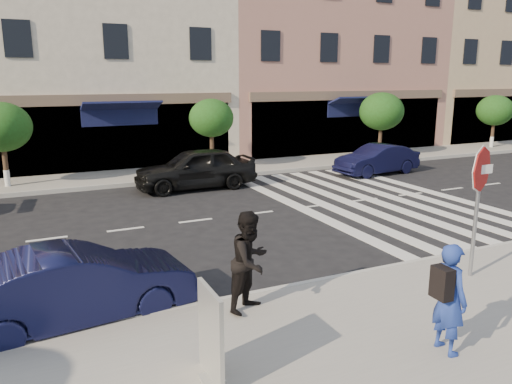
# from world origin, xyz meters

# --- Properties ---
(ground) EXTENTS (120.00, 120.00, 0.00)m
(ground) POSITION_xyz_m (0.00, 0.00, 0.00)
(ground) COLOR black
(ground) RESTS_ON ground
(sidewalk_near) EXTENTS (60.00, 4.50, 0.15)m
(sidewalk_near) POSITION_xyz_m (0.00, -3.75, 0.07)
(sidewalk_near) COLOR gray
(sidewalk_near) RESTS_ON ground
(sidewalk_far) EXTENTS (60.00, 3.00, 0.15)m
(sidewalk_far) POSITION_xyz_m (0.00, 11.00, 0.07)
(sidewalk_far) COLOR gray
(sidewalk_far) RESTS_ON ground
(building_centre) EXTENTS (11.00, 9.00, 11.00)m
(building_centre) POSITION_xyz_m (-0.50, 17.00, 5.50)
(building_centre) COLOR beige
(building_centre) RESTS_ON ground
(building_east_mid) EXTENTS (13.00, 9.00, 13.00)m
(building_east_mid) POSITION_xyz_m (11.50, 17.00, 6.50)
(building_east_mid) COLOR #AD7667
(building_east_mid) RESTS_ON ground
(building_east_far) EXTENTS (12.00, 9.00, 12.00)m
(building_east_far) POSITION_xyz_m (24.00, 17.00, 6.00)
(building_east_far) COLOR #D1B286
(building_east_far) RESTS_ON ground
(street_tree_wb) EXTENTS (2.10, 2.10, 3.06)m
(street_tree_wb) POSITION_xyz_m (-5.00, 10.80, 2.31)
(street_tree_wb) COLOR #473323
(street_tree_wb) RESTS_ON sidewalk_far
(street_tree_c) EXTENTS (1.90, 1.90, 3.04)m
(street_tree_c) POSITION_xyz_m (3.00, 10.80, 2.36)
(street_tree_c) COLOR #473323
(street_tree_c) RESTS_ON sidewalk_far
(street_tree_ea) EXTENTS (2.20, 2.20, 3.19)m
(street_tree_ea) POSITION_xyz_m (12.00, 10.80, 2.39)
(street_tree_ea) COLOR #473323
(street_tree_ea) RESTS_ON sidewalk_far
(street_tree_eb) EXTENTS (2.00, 2.00, 2.94)m
(street_tree_eb) POSITION_xyz_m (20.00, 10.80, 2.22)
(street_tree_eb) COLOR #473323
(street_tree_eb) RESTS_ON sidewalk_far
(stop_sign) EXTENTS (0.94, 0.11, 2.66)m
(stop_sign) POSITION_xyz_m (3.64, -2.62, 2.07)
(stop_sign) COLOR gray
(stop_sign) RESTS_ON sidewalk_near
(photographer) EXTENTS (0.42, 0.62, 1.64)m
(photographer) POSITION_xyz_m (1.03, -4.52, 0.97)
(photographer) COLOR navy
(photographer) RESTS_ON sidewalk_near
(walker) EXTENTS (1.07, 1.00, 1.74)m
(walker) POSITION_xyz_m (-1.00, -2.08, 1.02)
(walker) COLOR black
(walker) RESTS_ON sidewalk_near
(poster_board) EXTENTS (0.30, 0.84, 1.29)m
(poster_board) POSITION_xyz_m (-2.31, -3.76, 0.78)
(poster_board) COLOR beige
(poster_board) RESTS_ON sidewalk_near
(car_near_mid) EXTENTS (4.09, 1.84, 1.30)m
(car_near_mid) POSITION_xyz_m (-3.71, -1.00, 0.65)
(car_near_mid) COLOR black
(car_near_mid) RESTS_ON ground
(car_far_mid) EXTENTS (4.50, 1.83, 1.53)m
(car_far_mid) POSITION_xyz_m (1.37, 8.12, 0.76)
(car_far_mid) COLOR black
(car_far_mid) RESTS_ON ground
(car_far_right) EXTENTS (3.95, 1.71, 1.26)m
(car_far_right) POSITION_xyz_m (9.31, 7.60, 0.63)
(car_far_right) COLOR black
(car_far_right) RESTS_ON ground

